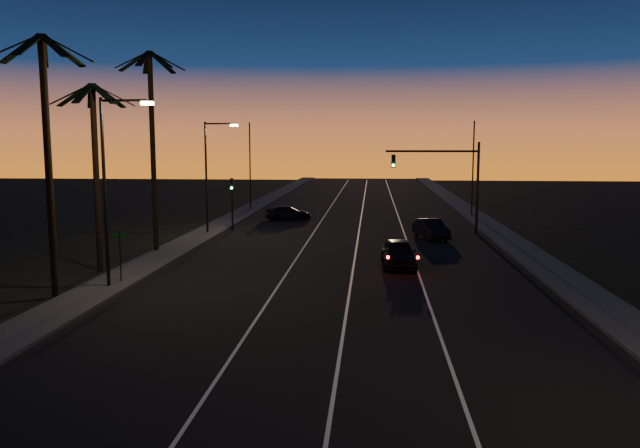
# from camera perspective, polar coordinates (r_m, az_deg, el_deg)

# --- Properties ---
(road) EXTENTS (20.00, 170.00, 0.01)m
(road) POSITION_cam_1_polar(r_m,az_deg,el_deg) (38.84, 2.51, -2.84)
(road) COLOR black
(road) RESTS_ON ground
(sidewalk_left) EXTENTS (2.40, 170.00, 0.16)m
(sidewalk_left) POSITION_cam_1_polar(r_m,az_deg,el_deg) (40.82, -13.41, -2.43)
(sidewalk_left) COLOR #3B3B38
(sidewalk_left) RESTS_ON ground
(sidewalk_right) EXTENTS (2.40, 170.00, 0.16)m
(sidewalk_right) POSITION_cam_1_polar(r_m,az_deg,el_deg) (39.99, 18.78, -2.83)
(sidewalk_right) COLOR #3B3B38
(sidewalk_right) RESTS_ON ground
(lane_stripe_left) EXTENTS (0.12, 160.00, 0.01)m
(lane_stripe_left) POSITION_cam_1_polar(r_m,az_deg,el_deg) (39.07, -1.90, -2.76)
(lane_stripe_left) COLOR silver
(lane_stripe_left) RESTS_ON road
(lane_stripe_mid) EXTENTS (0.12, 160.00, 0.01)m
(lane_stripe_mid) POSITION_cam_1_polar(r_m,az_deg,el_deg) (38.82, 3.25, -2.83)
(lane_stripe_mid) COLOR silver
(lane_stripe_mid) RESTS_ON road
(lane_stripe_right) EXTENTS (0.12, 160.00, 0.01)m
(lane_stripe_right) POSITION_cam_1_polar(r_m,az_deg,el_deg) (38.89, 8.42, -2.88)
(lane_stripe_right) COLOR silver
(lane_stripe_right) RESTS_ON road
(palm_near) EXTENTS (4.25, 4.16, 11.53)m
(palm_near) POSITION_cam_1_polar(r_m,az_deg,el_deg) (29.75, -23.69, 7.10)
(palm_near) COLOR black
(palm_near) RESTS_ON ground
(palm_mid) EXTENTS (4.25, 4.16, 10.03)m
(palm_mid) POSITION_cam_1_polar(r_m,az_deg,el_deg) (35.40, -19.85, 5.91)
(palm_mid) COLOR black
(palm_mid) RESTS_ON ground
(palm_far) EXTENTS (4.25, 4.16, 12.53)m
(palm_far) POSITION_cam_1_polar(r_m,az_deg,el_deg) (40.58, -15.09, 8.15)
(palm_far) COLOR black
(palm_far) RESTS_ON ground
(streetlight_left_near) EXTENTS (2.55, 0.26, 9.00)m
(streetlight_left_near) POSITION_cam_1_polar(r_m,az_deg,el_deg) (30.76, -18.63, 4.06)
(streetlight_left_near) COLOR black
(streetlight_left_near) RESTS_ON ground
(streetlight_left_far) EXTENTS (2.55, 0.26, 8.50)m
(streetlight_left_far) POSITION_cam_1_polar(r_m,az_deg,el_deg) (47.81, -10.02, 5.08)
(streetlight_left_far) COLOR black
(streetlight_left_far) RESTS_ON ground
(street_sign) EXTENTS (0.70, 0.06, 2.60)m
(street_sign) POSITION_cam_1_polar(r_m,az_deg,el_deg) (32.11, -17.82, -2.37)
(street_sign) COLOR black
(street_sign) RESTS_ON ground
(signal_mast) EXTENTS (7.10, 0.41, 7.00)m
(signal_mast) POSITION_cam_1_polar(r_m,az_deg,el_deg) (48.56, 11.50, 4.75)
(signal_mast) COLOR black
(signal_mast) RESTS_ON ground
(signal_post) EXTENTS (0.28, 0.37, 4.20)m
(signal_post) POSITION_cam_1_polar(r_m,az_deg,el_deg) (49.58, -8.05, 2.68)
(signal_post) COLOR black
(signal_post) RESTS_ON ground
(far_pole_left) EXTENTS (0.14, 0.14, 9.00)m
(far_pole_left) POSITION_cam_1_polar(r_m,az_deg,el_deg) (64.46, -6.41, 5.22)
(far_pole_left) COLOR black
(far_pole_left) RESTS_ON ground
(far_pole_right) EXTENTS (0.14, 0.14, 9.00)m
(far_pole_right) POSITION_cam_1_polar(r_m,az_deg,el_deg) (60.99, 13.81, 4.93)
(far_pole_right) COLOR black
(far_pole_right) RESTS_ON ground
(lead_car) EXTENTS (2.00, 5.12, 1.54)m
(lead_car) POSITION_cam_1_polar(r_m,az_deg,el_deg) (35.32, 7.20, -2.64)
(lead_car) COLOR black
(lead_car) RESTS_ON road
(right_car) EXTENTS (2.56, 4.53, 1.41)m
(right_car) POSITION_cam_1_polar(r_m,az_deg,el_deg) (46.05, 10.11, -0.44)
(right_car) COLOR black
(right_car) RESTS_ON road
(cross_car) EXTENTS (4.63, 3.33, 1.25)m
(cross_car) POSITION_cam_1_polar(r_m,az_deg,el_deg) (56.48, -2.93, 1.02)
(cross_car) COLOR black
(cross_car) RESTS_ON road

